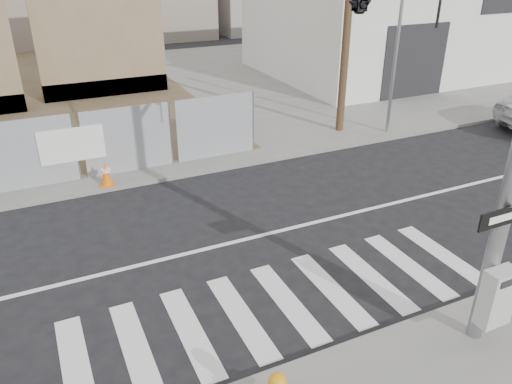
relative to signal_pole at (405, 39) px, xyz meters
name	(u,v)px	position (x,y,z in m)	size (l,w,h in m)	color
ground	(238,241)	(-2.49, 2.05, -4.78)	(100.00, 100.00, 0.00)	black
sidewalk_far	(120,96)	(-2.49, 16.05, -4.72)	(50.00, 20.00, 0.12)	slate
signal_pole	(405,39)	(0.00, 0.00, 0.00)	(0.96, 5.87, 7.00)	gray
far_signal_pole	(398,38)	(5.51, 6.65, -1.30)	(0.16, 0.20, 5.60)	gray
concrete_wall_right	(98,22)	(-2.99, 16.13, -1.40)	(5.50, 1.30, 8.00)	#7A6149
auto_shop	(383,25)	(11.50, 15.01, -2.25)	(12.00, 10.20, 5.95)	silver
traffic_cone_d	(106,174)	(-4.77, 6.27, -4.31)	(0.44, 0.44, 0.72)	orange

